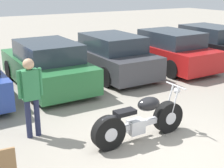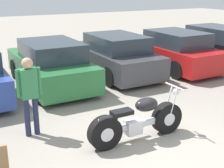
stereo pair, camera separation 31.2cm
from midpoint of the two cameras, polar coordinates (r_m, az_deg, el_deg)
The scene contains 7 objects.
ground_plane at distance 6.53m, azimuth 9.59°, elevation -11.33°, with size 60.00×60.00×0.00m, color gray.
motorcycle at distance 6.54m, azimuth 5.93°, elevation -6.80°, with size 2.22×0.62×1.06m.
parked_car_green at distance 10.22m, azimuth -10.36°, elevation 3.49°, with size 1.89×4.36×1.48m.
parked_car_dark_grey at distance 11.36m, azimuth 1.15°, elevation 5.19°, with size 1.89×4.36×1.48m.
parked_car_red at distance 12.48m, azimuth 11.80°, elevation 5.95°, with size 1.89×4.36×1.48m.
parked_car_black at distance 14.38m, azimuth 18.57°, elevation 6.91°, with size 1.89×4.36×1.48m.
person_standing at distance 6.72m, azimuth -13.60°, elevation -1.11°, with size 0.52×0.23×1.73m.
Camera 2 is at (-3.48, -4.52, 3.13)m, focal length 50.00 mm.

